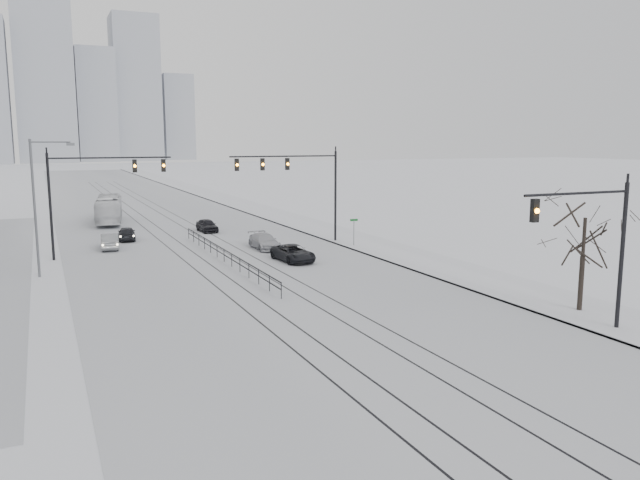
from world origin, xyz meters
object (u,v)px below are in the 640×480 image
Objects in this scene: traffic_mast_near at (598,237)px; box_truck at (109,210)px; bare_tree at (585,228)px; sedan_sb_outer at (110,242)px; sedan_nb_front at (293,253)px; sedan_sb_inner at (127,234)px; sedan_nb_right at (264,242)px; sedan_nb_far at (207,226)px.

traffic_mast_near is 0.66× the size of box_truck.
sedan_sb_outer is at bearing 123.92° from bare_tree.
box_truck is (-10.19, 28.55, 0.86)m from sedan_nb_front.
sedan_sb_inner is (-16.06, 37.41, -3.93)m from traffic_mast_near.
sedan_nb_right reaches higher than sedan_nb_front.
sedan_sb_outer is 11.79m from sedan_nb_far.
traffic_mast_near is 37.97m from sedan_sb_outer.
traffic_mast_near is at bearing 115.28° from box_truck.
sedan_sb_inner is at bearing 98.27° from box_truck.
sedan_nb_far is (9.79, 6.57, -0.02)m from sedan_sb_outer.
bare_tree reaches higher than box_truck.
sedan_sb_inner is at bearing 118.22° from bare_tree.
sedan_nb_front is 5.99m from sedan_nb_right.
traffic_mast_near is at bearing -128.76° from bare_tree.
sedan_nb_right is 24.69m from box_truck.
traffic_mast_near reaches higher than sedan_nb_right.
sedan_sb_inner is 13.29m from box_truck.
bare_tree is 39.24m from sedan_sb_inner.
sedan_nb_right is at bearing 102.49° from traffic_mast_near.
sedan_nb_right is (9.83, -9.30, 0.01)m from sedan_sb_inner.
box_truck is (-16.23, 50.67, -3.09)m from traffic_mast_near.
sedan_nb_far is at bearing -156.97° from sedan_sb_inner.
sedan_nb_right is at bearing 142.77° from sedan_sb_inner.
sedan_nb_right reaches higher than sedan_sb_inner.
sedan_nb_front is (-8.45, 19.12, -3.88)m from bare_tree.
sedan_nb_far is (7.92, 2.40, 0.00)m from sedan_sb_inner.
sedan_nb_right is at bearing 121.43° from box_truck.
sedan_nb_front is at bearing 129.41° from sedan_sb_inner.
sedan_nb_far is at bearing 105.99° from bare_tree.
sedan_sb_outer is at bearing 72.07° from sedan_sb_inner.
sedan_nb_far is at bearing 91.85° from sedan_nb_front.
sedan_nb_far is at bearing -141.07° from sedan_sb_outer.
sedan_nb_right is 0.41× the size of box_truck.
sedan_sb_outer is 16.27m from sedan_nb_front.
sedan_nb_front is at bearing 117.15° from box_truck.
sedan_sb_outer is 12.77m from sedan_nb_right.
bare_tree is 26.83m from sedan_nb_right.
sedan_nb_front is 1.01× the size of sedan_nb_right.
sedan_sb_inner is at bearing 136.95° from sedan_nb_right.
bare_tree is 1.38× the size of sedan_nb_front.
sedan_nb_far is at bearing 101.55° from traffic_mast_near.
sedan_sb_inner is 0.93× the size of sedan_sb_outer.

